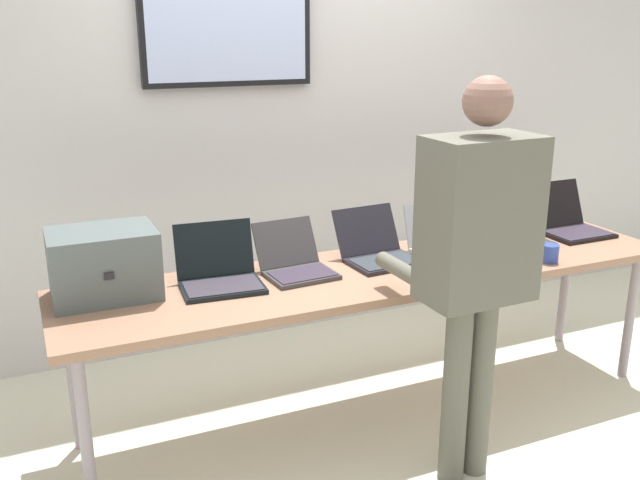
# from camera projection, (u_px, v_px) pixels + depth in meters

# --- Properties ---
(ground) EXTENTS (8.00, 8.00, 0.04)m
(ground) POSITION_uv_depth(u_px,v_px,m) (376.00, 411.00, 3.56)
(ground) COLOR silver
(back_wall) EXTENTS (8.00, 0.11, 2.67)m
(back_wall) POSITION_uv_depth(u_px,v_px,m) (290.00, 117.00, 4.14)
(back_wall) COLOR silver
(back_wall) RESTS_ON ground
(workbench) EXTENTS (3.03, 0.70, 0.75)m
(workbench) POSITION_uv_depth(u_px,v_px,m) (380.00, 278.00, 3.35)
(workbench) COLOR #986E54
(workbench) RESTS_ON ground
(equipment_box) EXTENTS (0.44, 0.34, 0.29)m
(equipment_box) POSITION_uv_depth(u_px,v_px,m) (104.00, 264.00, 2.95)
(equipment_box) COLOR #515C5C
(equipment_box) RESTS_ON workbench
(laptop_station_0) EXTENTS (0.38, 0.35, 0.26)m
(laptop_station_0) POSITION_uv_depth(u_px,v_px,m) (219.00, 272.00, 3.10)
(laptop_station_0) COLOR black
(laptop_station_0) RESTS_ON workbench
(laptop_station_1) EXTENTS (0.33, 0.36, 0.22)m
(laptop_station_1) POSITION_uv_depth(u_px,v_px,m) (295.00, 263.00, 3.25)
(laptop_station_1) COLOR #3A383A
(laptop_station_1) RESTS_ON workbench
(laptop_station_2) EXTENTS (0.36, 0.38, 0.24)m
(laptop_station_2) POSITION_uv_depth(u_px,v_px,m) (378.00, 250.00, 3.43)
(laptop_station_2) COLOR black
(laptop_station_2) RESTS_ON workbench
(laptop_station_3) EXTENTS (0.39, 0.33, 0.23)m
(laptop_station_3) POSITION_uv_depth(u_px,v_px,m) (446.00, 241.00, 3.57)
(laptop_station_3) COLOR #ADB0B7
(laptop_station_3) RESTS_ON workbench
(laptop_station_4) EXTENTS (0.36, 0.33, 0.24)m
(laptop_station_4) POSITION_uv_depth(u_px,v_px,m) (510.00, 233.00, 3.72)
(laptop_station_4) COLOR black
(laptop_station_4) RESTS_ON workbench
(laptop_station_5) EXTENTS (0.35, 0.37, 0.26)m
(laptop_station_5) POSITION_uv_depth(u_px,v_px,m) (569.00, 222.00, 3.90)
(laptop_station_5) COLOR black
(laptop_station_5) RESTS_ON workbench
(person) EXTENTS (0.45, 0.59, 1.69)m
(person) POSITION_uv_depth(u_px,v_px,m) (476.00, 248.00, 2.74)
(person) COLOR #5F5F52
(person) RESTS_ON ground
(coffee_mug) EXTENTS (0.09, 0.09, 0.09)m
(coffee_mug) POSITION_uv_depth(u_px,v_px,m) (550.00, 253.00, 3.41)
(coffee_mug) COLOR #2D449B
(coffee_mug) RESTS_ON workbench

